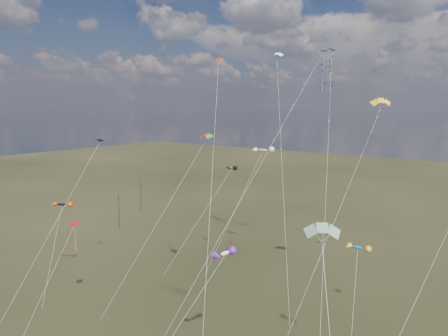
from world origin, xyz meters
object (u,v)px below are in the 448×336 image
Objects in this scene: utility_pole_near at (119,211)px; diamond_black_high at (331,83)px; utility_pole_far at (141,196)px; parafoil_yellow at (381,102)px; novelty_black_orange at (62,205)px.

diamond_black_high reaches higher than utility_pole_near.
utility_pole_far is 0.27× the size of parafoil_yellow.
diamond_black_high is (56.95, -14.58, 26.96)m from utility_pole_far.
utility_pole_near is 16.12m from utility_pole_far.
novelty_black_orange is (22.64, -37.16, 8.38)m from utility_pole_far.
diamond_black_high is 45.07m from novelty_black_orange.
diamond_black_high is at bearing 33.35° from novelty_black_orange.
diamond_black_high reaches higher than utility_pole_far.
parafoil_yellow is at bearing 24.09° from novelty_black_orange.
diamond_black_high is 1.25× the size of parafoil_yellow.
utility_pole_far is 44.31m from novelty_black_orange.
utility_pole_far is at bearing 121.35° from novelty_black_orange.
utility_pole_near is 0.62× the size of novelty_black_orange.
utility_pole_far is at bearing 165.64° from diamond_black_high.
utility_pole_near is at bearing -60.26° from utility_pole_far.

